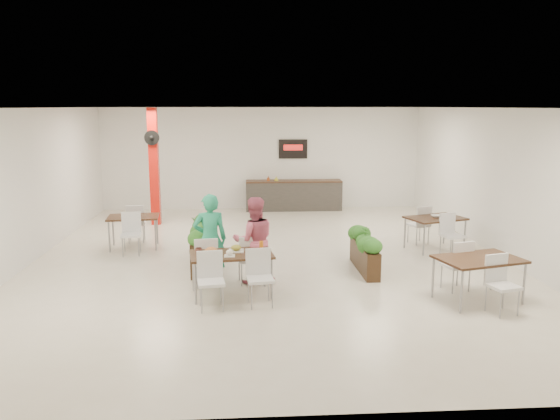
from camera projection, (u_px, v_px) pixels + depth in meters
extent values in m
plane|color=beige|center=(270.00, 260.00, 11.67)|extent=(12.00, 12.00, 0.00)
cube|color=white|center=(261.00, 159.00, 17.25)|extent=(10.00, 0.10, 3.20)
cube|color=white|center=(296.00, 271.00, 5.49)|extent=(10.00, 0.10, 3.20)
cube|color=white|center=(24.00, 188.00, 11.06)|extent=(0.10, 12.00, 3.20)
cube|color=white|center=(503.00, 184.00, 11.68)|extent=(0.10, 12.00, 3.20)
cube|color=white|center=(270.00, 108.00, 11.07)|extent=(10.00, 12.00, 0.04)
cube|color=red|center=(154.00, 167.00, 14.91)|extent=(0.25, 0.25, 3.20)
cylinder|color=black|center=(152.00, 138.00, 14.59)|extent=(0.40, 0.06, 0.40)
sphere|color=black|center=(152.00, 138.00, 14.55)|extent=(0.12, 0.12, 0.12)
cube|color=#302D2A|center=(294.00, 196.00, 17.19)|extent=(3.00, 0.60, 0.90)
cube|color=black|center=(294.00, 181.00, 17.10)|extent=(3.00, 0.62, 0.04)
cube|color=black|center=(293.00, 149.00, 17.22)|extent=(0.90, 0.04, 0.60)
cube|color=red|center=(293.00, 147.00, 17.18)|extent=(0.60, 0.02, 0.18)
imported|color=#A3471B|center=(268.00, 178.00, 17.03)|extent=(0.09, 0.09, 0.19)
imported|color=yellow|center=(276.00, 178.00, 17.05)|extent=(0.13, 0.13, 0.17)
cube|color=black|center=(231.00, 254.00, 9.36)|extent=(1.50, 0.99, 0.04)
cylinder|color=gray|center=(195.00, 284.00, 8.98)|extent=(0.04, 0.04, 0.71)
cylinder|color=gray|center=(272.00, 279.00, 9.23)|extent=(0.04, 0.04, 0.71)
cylinder|color=gray|center=(193.00, 272.00, 9.63)|extent=(0.04, 0.04, 0.71)
cylinder|color=gray|center=(265.00, 268.00, 9.89)|extent=(0.04, 0.04, 0.71)
cube|color=white|center=(206.00, 262.00, 9.91)|extent=(0.47, 0.47, 0.05)
cube|color=white|center=(206.00, 251.00, 9.68)|extent=(0.42, 0.10, 0.45)
cylinder|color=gray|center=(215.00, 271.00, 10.15)|extent=(0.02, 0.02, 0.43)
cylinder|color=gray|center=(196.00, 272.00, 10.09)|extent=(0.02, 0.02, 0.43)
cylinder|color=gray|center=(216.00, 276.00, 9.83)|extent=(0.02, 0.02, 0.43)
cylinder|color=gray|center=(197.00, 278.00, 9.76)|extent=(0.02, 0.02, 0.43)
cube|color=white|center=(249.00, 259.00, 10.07)|extent=(0.47, 0.47, 0.05)
cube|color=white|center=(251.00, 249.00, 9.84)|extent=(0.42, 0.10, 0.45)
cylinder|color=gray|center=(257.00, 268.00, 10.31)|extent=(0.02, 0.02, 0.43)
cylinder|color=gray|center=(239.00, 269.00, 10.25)|extent=(0.02, 0.02, 0.43)
cylinder|color=gray|center=(260.00, 274.00, 9.99)|extent=(0.02, 0.02, 0.43)
cylinder|color=gray|center=(242.00, 275.00, 9.92)|extent=(0.02, 0.02, 0.43)
cube|color=white|center=(211.00, 282.00, 8.76)|extent=(0.47, 0.47, 0.05)
cube|color=white|center=(210.00, 264.00, 8.89)|extent=(0.42, 0.10, 0.45)
cylinder|color=gray|center=(202.00, 301.00, 8.61)|extent=(0.02, 0.02, 0.43)
cylinder|color=gray|center=(223.00, 299.00, 8.67)|extent=(0.02, 0.02, 0.43)
cylinder|color=gray|center=(200.00, 294.00, 8.93)|extent=(0.02, 0.02, 0.43)
cylinder|color=gray|center=(221.00, 292.00, 9.00)|extent=(0.02, 0.02, 0.43)
cube|color=white|center=(260.00, 279.00, 8.92)|extent=(0.47, 0.47, 0.05)
cube|color=white|center=(258.00, 261.00, 9.05)|extent=(0.42, 0.10, 0.45)
cylinder|color=gray|center=(252.00, 297.00, 8.76)|extent=(0.02, 0.02, 0.43)
cylinder|color=gray|center=(272.00, 296.00, 8.83)|extent=(0.02, 0.02, 0.43)
cylinder|color=gray|center=(249.00, 290.00, 9.09)|extent=(0.02, 0.02, 0.43)
cylinder|color=gray|center=(269.00, 289.00, 9.16)|extent=(0.02, 0.02, 0.43)
cube|color=white|center=(211.00, 256.00, 9.19)|extent=(0.34, 0.34, 0.01)
ellipsoid|color=#994E26|center=(211.00, 251.00, 9.18)|extent=(0.22, 0.22, 0.13)
cube|color=white|center=(236.00, 251.00, 9.49)|extent=(0.29, 0.29, 0.01)
ellipsoid|color=orange|center=(236.00, 247.00, 9.48)|extent=(0.18, 0.18, 0.11)
cube|color=white|center=(255.00, 253.00, 9.32)|extent=(0.29, 0.29, 0.01)
ellipsoid|color=#44170D|center=(255.00, 250.00, 9.31)|extent=(0.16, 0.16, 0.10)
cube|color=white|center=(230.00, 256.00, 9.17)|extent=(0.20, 0.20, 0.01)
ellipsoid|color=white|center=(230.00, 253.00, 9.17)|extent=(0.12, 0.12, 0.07)
cylinder|color=orange|center=(261.00, 245.00, 9.60)|extent=(0.07, 0.07, 0.15)
imported|color=brown|center=(199.00, 251.00, 9.34)|extent=(0.12, 0.12, 0.10)
imported|color=#249F73|center=(210.00, 239.00, 9.95)|extent=(0.67, 0.49, 1.69)
imported|color=#CE5B77|center=(254.00, 240.00, 10.01)|extent=(0.86, 0.72, 1.62)
cube|color=black|center=(202.00, 249.00, 11.24)|extent=(0.38, 2.04, 0.68)
ellipsoid|color=#1D5016|center=(199.00, 237.00, 10.30)|extent=(0.40, 0.40, 0.32)
ellipsoid|color=#1D5016|center=(200.00, 232.00, 10.73)|extent=(0.40, 0.40, 0.32)
ellipsoid|color=#1D5016|center=(202.00, 227.00, 11.15)|extent=(0.40, 0.40, 0.32)
ellipsoid|color=#1D5016|center=(203.00, 223.00, 11.58)|extent=(0.40, 0.40, 0.32)
ellipsoid|color=#1D5016|center=(204.00, 219.00, 12.00)|extent=(0.40, 0.40, 0.32)
imported|color=#1D5016|center=(202.00, 222.00, 11.13)|extent=(0.40, 0.34, 0.44)
cube|color=black|center=(364.00, 257.00, 10.88)|extent=(0.28, 1.60, 0.53)
ellipsoid|color=#1D5016|center=(373.00, 247.00, 10.17)|extent=(0.40, 0.40, 0.32)
ellipsoid|color=#1D5016|center=(369.00, 243.00, 10.49)|extent=(0.40, 0.40, 0.32)
ellipsoid|color=#1D5016|center=(365.00, 238.00, 10.81)|extent=(0.40, 0.40, 0.32)
ellipsoid|color=#1D5016|center=(361.00, 235.00, 11.13)|extent=(0.40, 0.40, 0.32)
ellipsoid|color=#1D5016|center=(358.00, 231.00, 11.45)|extent=(0.40, 0.40, 0.32)
imported|color=#1D5016|center=(365.00, 236.00, 10.80)|extent=(0.19, 0.19, 0.35)
cube|color=black|center=(133.00, 217.00, 12.52)|extent=(1.20, 0.86, 0.04)
cylinder|color=gray|center=(109.00, 237.00, 12.20)|extent=(0.04, 0.04, 0.71)
cylinder|color=gray|center=(156.00, 235.00, 12.36)|extent=(0.04, 0.04, 0.71)
cylinder|color=gray|center=(113.00, 231.00, 12.82)|extent=(0.04, 0.04, 0.71)
cylinder|color=gray|center=(157.00, 229.00, 12.98)|extent=(0.04, 0.04, 0.71)
cube|color=white|center=(136.00, 223.00, 13.15)|extent=(0.46, 0.46, 0.05)
cube|color=white|center=(135.00, 215.00, 12.92)|extent=(0.42, 0.08, 0.45)
cylinder|color=gray|center=(145.00, 231.00, 13.39)|extent=(0.02, 0.02, 0.43)
cylinder|color=gray|center=(130.00, 232.00, 13.33)|extent=(0.02, 0.02, 0.43)
cylinder|color=gray|center=(143.00, 234.00, 13.06)|extent=(0.02, 0.02, 0.43)
cylinder|color=gray|center=(129.00, 235.00, 13.00)|extent=(0.02, 0.02, 0.43)
cube|color=white|center=(131.00, 235.00, 11.99)|extent=(0.46, 0.46, 0.05)
cube|color=white|center=(131.00, 222.00, 12.13)|extent=(0.42, 0.08, 0.45)
cylinder|color=gray|center=(123.00, 247.00, 11.84)|extent=(0.02, 0.02, 0.43)
cylinder|color=gray|center=(139.00, 247.00, 11.89)|extent=(0.02, 0.02, 0.43)
cylinder|color=gray|center=(125.00, 244.00, 12.17)|extent=(0.02, 0.02, 0.43)
cylinder|color=gray|center=(140.00, 243.00, 12.22)|extent=(0.02, 0.02, 0.43)
imported|color=white|center=(133.00, 215.00, 12.51)|extent=(0.22, 0.22, 0.05)
cube|color=black|center=(435.00, 218.00, 12.39)|extent=(1.44, 1.19, 0.04)
cylinder|color=gray|center=(424.00, 240.00, 11.93)|extent=(0.04, 0.04, 0.71)
cylinder|color=gray|center=(465.00, 235.00, 12.35)|extent=(0.04, 0.04, 0.71)
cylinder|color=gray|center=(405.00, 233.00, 12.57)|extent=(0.04, 0.04, 0.71)
cylinder|color=gray|center=(444.00, 229.00, 12.99)|extent=(0.04, 0.04, 0.71)
cube|color=white|center=(419.00, 225.00, 12.99)|extent=(0.53, 0.53, 0.05)
cube|color=white|center=(424.00, 216.00, 12.77)|extent=(0.41, 0.17, 0.45)
cylinder|color=gray|center=(420.00, 232.00, 13.25)|extent=(0.02, 0.02, 0.43)
cylinder|color=gray|center=(408.00, 234.00, 13.12)|extent=(0.02, 0.02, 0.43)
cylinder|color=gray|center=(428.00, 235.00, 12.94)|extent=(0.02, 0.02, 0.43)
cylinder|color=gray|center=(417.00, 237.00, 12.81)|extent=(0.02, 0.02, 0.43)
cube|color=white|center=(452.00, 236.00, 11.90)|extent=(0.53, 0.53, 0.05)
cube|color=white|center=(447.00, 223.00, 12.02)|extent=(0.41, 0.17, 0.45)
cylinder|color=gray|center=(451.00, 249.00, 11.72)|extent=(0.02, 0.02, 0.43)
cylinder|color=gray|center=(463.00, 247.00, 11.85)|extent=(0.02, 0.02, 0.43)
cylinder|color=gray|center=(440.00, 245.00, 12.03)|extent=(0.02, 0.02, 0.43)
cylinder|color=gray|center=(453.00, 244.00, 12.16)|extent=(0.02, 0.02, 0.43)
imported|color=white|center=(435.00, 216.00, 12.38)|extent=(0.22, 0.22, 0.05)
cube|color=black|center=(479.00, 259.00, 9.08)|extent=(1.53, 1.21, 0.04)
cylinder|color=gray|center=(461.00, 292.00, 8.60)|extent=(0.04, 0.04, 0.71)
cylinder|color=gray|center=(524.00, 284.00, 8.98)|extent=(0.04, 0.04, 0.71)
cylinder|color=gray|center=(433.00, 277.00, 9.32)|extent=(0.04, 0.04, 0.71)
cylinder|color=gray|center=(492.00, 271.00, 9.70)|extent=(0.04, 0.04, 0.71)
cube|color=white|center=(456.00, 265.00, 9.69)|extent=(0.51, 0.51, 0.05)
cube|color=white|center=(464.00, 255.00, 9.46)|extent=(0.42, 0.15, 0.45)
cylinder|color=gray|center=(457.00, 274.00, 9.94)|extent=(0.02, 0.02, 0.43)
cylinder|color=gray|center=(441.00, 276.00, 9.84)|extent=(0.02, 0.02, 0.43)
cylinder|color=gray|center=(469.00, 280.00, 9.63)|extent=(0.02, 0.02, 0.43)
cylinder|color=gray|center=(453.00, 282.00, 9.52)|extent=(0.02, 0.02, 0.43)
cube|color=white|center=(503.00, 286.00, 8.57)|extent=(0.51, 0.51, 0.05)
cube|color=white|center=(496.00, 268.00, 8.70)|extent=(0.42, 0.15, 0.45)
cylinder|color=gray|center=(501.00, 305.00, 8.40)|extent=(0.02, 0.02, 0.43)
cylinder|color=gray|center=(518.00, 303.00, 8.51)|extent=(0.02, 0.02, 0.43)
cylinder|color=gray|center=(486.00, 298.00, 8.72)|extent=(0.02, 0.02, 0.43)
cylinder|color=gray|center=(503.00, 296.00, 8.83)|extent=(0.02, 0.02, 0.43)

